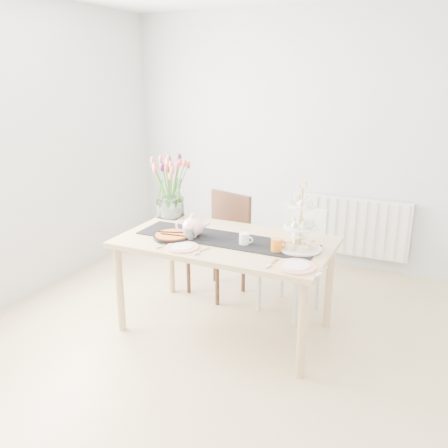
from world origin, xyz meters
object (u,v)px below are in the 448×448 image
at_px(chair_brown, 222,236).
at_px(mug_grey, 189,234).
at_px(plate_right, 296,266).
at_px(tulip_vase, 169,178).
at_px(radiator, 349,226).
at_px(mug_orange, 277,245).
at_px(mug_white, 244,239).
at_px(cake_stand, 301,233).
at_px(teapot, 193,227).
at_px(tart_tin, 172,236).
at_px(chair_white, 295,251).
at_px(cream_jug, 298,233).
at_px(dining_table, 225,249).
at_px(plate_left, 182,247).

bearing_deg(chair_brown, mug_grey, -67.82).
bearing_deg(plate_right, tulip_vase, 154.56).
xyz_separation_m(radiator, mug_orange, (-0.19, -1.77, 0.35)).
bearing_deg(plate_right, chair_brown, 136.26).
distance_m(mug_white, mug_orange, 0.27).
bearing_deg(cake_stand, radiator, 88.37).
distance_m(cake_stand, teapot, 0.84).
xyz_separation_m(mug_grey, mug_white, (0.42, 0.08, -0.00)).
xyz_separation_m(tart_tin, mug_orange, (0.82, 0.07, 0.03)).
bearing_deg(mug_grey, chair_white, 52.89).
height_order(teapot, mug_white, teapot).
height_order(teapot, tart_tin, teapot).
distance_m(teapot, cream_jug, 0.80).
bearing_deg(dining_table, mug_orange, -10.04).
bearing_deg(plate_right, radiator, 90.60).
height_order(chair_white, mug_white, chair_white).
relative_size(tulip_vase, mug_white, 7.12).
bearing_deg(chair_brown, cake_stand, -17.79).
relative_size(radiator, tart_tin, 4.15).
relative_size(dining_table, chair_brown, 1.74).
bearing_deg(radiator, tart_tin, -118.63).
bearing_deg(cake_stand, plate_right, -77.92).
bearing_deg(teapot, mug_orange, -20.05).
distance_m(cream_jug, mug_grey, 0.83).
relative_size(teapot, mug_white, 2.94).
bearing_deg(cake_stand, plate_left, -157.86).
distance_m(chair_white, mug_white, 0.72).
height_order(chair_brown, mug_grey, chair_brown).
bearing_deg(plate_left, mug_white, 33.61).
height_order(cake_stand, mug_orange, cake_stand).
height_order(radiator, chair_white, chair_white).
bearing_deg(cake_stand, mug_white, -170.66).
distance_m(radiator, chair_brown, 1.43).
height_order(dining_table, tart_tin, tart_tin).
relative_size(tulip_vase, mug_grey, 6.73).
bearing_deg(radiator, chair_white, -102.53).
xyz_separation_m(chair_brown, mug_orange, (0.77, -0.72, 0.26)).
bearing_deg(chair_brown, dining_table, -46.34).
bearing_deg(tulip_vase, teapot, -41.29).
xyz_separation_m(teapot, mug_grey, (0.00, -0.08, -0.03)).
xyz_separation_m(tart_tin, plate_right, (1.03, -0.15, -0.01)).
bearing_deg(mug_grey, radiator, 68.66).
distance_m(radiator, cake_stand, 1.73).
xyz_separation_m(chair_brown, mug_grey, (0.08, -0.76, 0.26)).
height_order(cake_stand, plate_right, cake_stand).
bearing_deg(mug_grey, cake_stand, 14.23).
bearing_deg(tulip_vase, mug_orange, -20.33).
distance_m(chair_brown, plate_left, 0.97).
height_order(tart_tin, plate_left, tart_tin).
xyz_separation_m(chair_brown, cake_stand, (0.91, -0.61, 0.34)).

